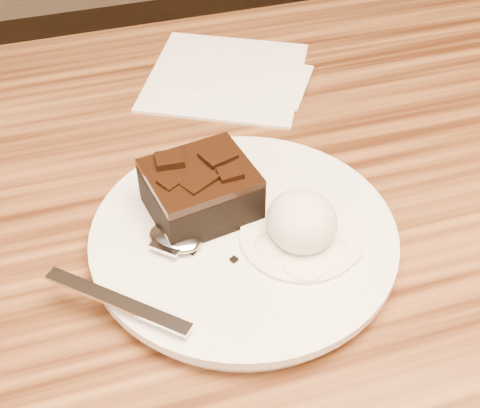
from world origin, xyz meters
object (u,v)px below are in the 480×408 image
object	(u,v)px
brownie	(201,194)
napkin	(226,75)
spoon	(175,239)
ice_cream_scoop	(302,221)
plate	(244,239)

from	to	relation	value
brownie	napkin	bearing A→B (deg)	68.96
spoon	napkin	bearing A→B (deg)	18.63
spoon	napkin	world-z (taller)	spoon
ice_cream_scoop	plate	bearing A→B (deg)	152.48
brownie	spoon	distance (m)	0.04
plate	napkin	size ratio (longest dim) A/B	1.49
napkin	brownie	bearing A→B (deg)	-111.04
brownie	napkin	size ratio (longest dim) A/B	0.49
brownie	napkin	world-z (taller)	brownie
plate	spoon	bearing A→B (deg)	177.44
plate	ice_cream_scoop	size ratio (longest dim) A/B	4.22
ice_cream_scoop	brownie	bearing A→B (deg)	141.19
brownie	napkin	distance (m)	0.23
ice_cream_scoop	napkin	xyz separation A→B (m)	(0.02, 0.27, -0.04)
plate	napkin	distance (m)	0.25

